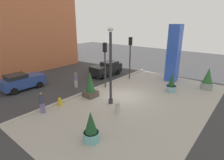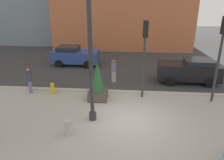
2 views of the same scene
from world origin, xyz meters
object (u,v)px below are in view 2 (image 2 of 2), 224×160
at_px(concrete_bollard, 68,128).
at_px(pedestrian_on_sidewalk, 29,80).
at_px(traffic_light_far_side, 145,47).
at_px(lamp_post, 91,63).
at_px(traffic_light_corner, 221,47).
at_px(potted_plant_mid_plaza, 98,83).
at_px(fire_hydrant, 53,88).
at_px(pedestrian_crossing, 114,70).
at_px(car_curb_west, 189,70).
at_px(car_far_lane, 75,55).

relative_size(concrete_bollard, pedestrian_on_sidewalk, 0.46).
distance_m(traffic_light_far_side, pedestrian_on_sidewalk, 7.28).
bearing_deg(traffic_light_far_side, lamp_post, -131.93).
xyz_separation_m(traffic_light_corner, pedestrian_on_sidewalk, (-10.96, 0.25, -2.33)).
height_order(potted_plant_mid_plaza, concrete_bollard, potted_plant_mid_plaza).
bearing_deg(pedestrian_on_sidewalk, lamp_post, -32.73).
distance_m(fire_hydrant, pedestrian_crossing, 4.34).
distance_m(lamp_post, car_curb_west, 8.35).
bearing_deg(concrete_bollard, car_far_lane, 102.03).
xyz_separation_m(lamp_post, traffic_light_corner, (6.55, 2.59, 0.29)).
distance_m(car_curb_west, car_far_lane, 9.49).
bearing_deg(fire_hydrant, potted_plant_mid_plaza, -9.57).
relative_size(traffic_light_far_side, car_far_lane, 1.13).
distance_m(potted_plant_mid_plaza, traffic_light_corner, 6.97).
distance_m(lamp_post, traffic_light_far_side, 3.81).
relative_size(traffic_light_far_side, car_curb_west, 1.07).
relative_size(concrete_bollard, traffic_light_far_side, 0.17).
distance_m(car_far_lane, pedestrian_crossing, 5.23).
bearing_deg(pedestrian_crossing, concrete_bollard, -103.04).
bearing_deg(traffic_light_corner, concrete_bollard, -151.95).
xyz_separation_m(fire_hydrant, car_far_lane, (-0.06, 6.06, 0.46)).
bearing_deg(fire_hydrant, traffic_light_corner, -1.17).
bearing_deg(car_far_lane, pedestrian_on_sidewalk, -103.01).
height_order(lamp_post, potted_plant_mid_plaza, lamp_post).
height_order(traffic_light_corner, car_far_lane, traffic_light_corner).
bearing_deg(pedestrian_crossing, pedestrian_on_sidewalk, -155.64).
height_order(potted_plant_mid_plaza, fire_hydrant, potted_plant_mid_plaza).
distance_m(fire_hydrant, car_curb_west, 9.28).
bearing_deg(traffic_light_far_side, traffic_light_corner, -3.58).
height_order(traffic_light_far_side, pedestrian_on_sidewalk, traffic_light_far_side).
bearing_deg(potted_plant_mid_plaza, traffic_light_corner, 2.55).
bearing_deg(lamp_post, pedestrian_on_sidewalk, 147.27).
bearing_deg(fire_hydrant, car_curb_west, 17.46).
height_order(fire_hydrant, pedestrian_crossing, pedestrian_crossing).
relative_size(traffic_light_corner, traffic_light_far_side, 1.06).
bearing_deg(pedestrian_on_sidewalk, potted_plant_mid_plaza, -7.12).
relative_size(potted_plant_mid_plaza, traffic_light_corner, 0.50).
xyz_separation_m(traffic_light_corner, car_far_lane, (-9.57, 6.26, -2.40)).
distance_m(lamp_post, potted_plant_mid_plaza, 2.98).
bearing_deg(potted_plant_mid_plaza, car_far_lane, 114.32).
distance_m(traffic_light_far_side, car_curb_west, 4.83).
bearing_deg(potted_plant_mid_plaza, car_curb_west, 28.81).
relative_size(concrete_bollard, car_curb_west, 0.18).
bearing_deg(car_curb_west, concrete_bollard, -134.22).
bearing_deg(traffic_light_corner, traffic_light_far_side, 176.42).
bearing_deg(traffic_light_far_side, car_far_lane, 132.84).
xyz_separation_m(fire_hydrant, traffic_light_corner, (9.51, -0.19, 2.86)).
xyz_separation_m(traffic_light_far_side, pedestrian_on_sidewalk, (-6.96, -0.00, -2.15)).
xyz_separation_m(concrete_bollard, traffic_light_far_side, (3.40, 4.19, 2.67)).
distance_m(fire_hydrant, concrete_bollard, 4.64).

